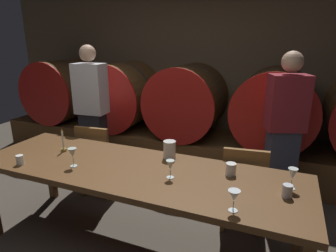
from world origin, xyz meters
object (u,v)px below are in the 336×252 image
at_px(candle_center, 63,145).
at_px(cup_center, 231,169).
at_px(guest_right, 284,133).
at_px(cup_right, 287,191).
at_px(wine_barrel_left, 122,95).
at_px(pitcher, 170,150).
at_px(wine_barrel_center, 188,101).
at_px(dining_table, 135,175).
at_px(wine_glass_center_right, 234,196).
at_px(wine_barrel_right, 275,108).
at_px(wine_glass_far_left, 72,153).
at_px(wine_barrel_far_left, 64,90).
at_px(chair_left, 98,157).
at_px(guest_left, 92,114).
at_px(chair_right, 244,184).
at_px(wine_glass_far_right, 293,175).
at_px(cup_left, 20,160).
at_px(wine_glass_center_left, 170,166).

distance_m(candle_center, cup_center, 1.59).
xyz_separation_m(guest_right, cup_center, (-0.36, -0.98, -0.05)).
relative_size(cup_center, cup_right, 1.08).
xyz_separation_m(wine_barrel_left, pitcher, (1.44, -1.59, -0.11)).
distance_m(wine_barrel_center, dining_table, 1.93).
height_order(wine_glass_center_right, cup_center, wine_glass_center_right).
bearing_deg(wine_barrel_right, cup_center, -97.38).
bearing_deg(wine_glass_far_left, wine_barrel_right, 54.29).
bearing_deg(wine_glass_center_right, wine_barrel_far_left, 145.96).
distance_m(chair_left, cup_right, 2.16).
distance_m(wine_barrel_left, dining_table, 2.29).
bearing_deg(cup_right, wine_glass_center_right, -135.09).
bearing_deg(cup_center, guest_left, 157.24).
height_order(chair_right, guest_right, guest_right).
distance_m(chair_right, wine_glass_far_right, 0.75).
distance_m(chair_left, wine_glass_far_right, 2.16).
relative_size(chair_left, guest_right, 0.52).
height_order(guest_left, cup_right, guest_left).
bearing_deg(cup_right, cup_left, -171.87).
xyz_separation_m(wine_glass_center_right, cup_left, (-1.83, 0.00, -0.06)).
height_order(wine_barrel_far_left, wine_glass_far_right, wine_barrel_far_left).
xyz_separation_m(wine_barrel_center, dining_table, (0.18, -1.90, -0.25)).
relative_size(guest_right, cup_right, 18.70).
relative_size(chair_right, guest_right, 0.52).
bearing_deg(guest_right, chair_right, 40.02).
distance_m(wine_barrel_right, wine_glass_center_left, 2.06).
height_order(pitcher, wine_glass_far_left, wine_glass_far_left).
bearing_deg(guest_left, candle_center, 105.07).
xyz_separation_m(wine_barrel_far_left, guest_right, (3.53, -0.74, -0.09)).
bearing_deg(wine_glass_center_left, candle_center, 174.02).
relative_size(wine_barrel_left, pitcher, 6.31).
height_order(guest_left, wine_glass_center_left, guest_left).
height_order(wine_barrel_right, cup_center, wine_barrel_right).
relative_size(candle_center, cup_right, 2.49).
relative_size(wine_glass_center_right, cup_right, 1.58).
bearing_deg(wine_barrel_right, wine_barrel_far_left, 180.00).
bearing_deg(chair_right, dining_table, 29.48).
distance_m(chair_right, pitcher, 0.80).
height_order(wine_barrel_center, chair_right, wine_barrel_center).
relative_size(guest_left, cup_center, 17.66).
distance_m(wine_barrel_far_left, chair_right, 3.51).
xyz_separation_m(chair_left, candle_center, (0.04, -0.56, 0.35)).
xyz_separation_m(wine_barrel_right, wine_glass_far_left, (-1.49, -2.07, -0.07)).
bearing_deg(wine_barrel_center, pitcher, -76.88).
height_order(guest_right, wine_glass_far_left, guest_right).
xyz_separation_m(dining_table, cup_right, (1.19, -0.00, 0.11)).
relative_size(wine_barrel_center, pitcher, 6.31).
bearing_deg(dining_table, wine_barrel_far_left, 141.61).
distance_m(dining_table, cup_center, 0.80).
xyz_separation_m(pitcher, wine_glass_far_right, (1.02, -0.18, 0.03)).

